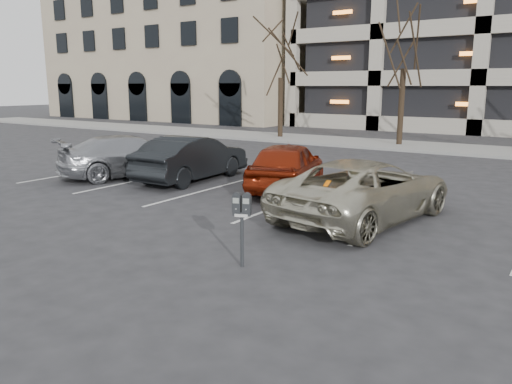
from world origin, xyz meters
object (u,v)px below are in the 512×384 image
tree_b (406,19)px  suv_silver (365,190)px  parking_meter (242,211)px  car_red (287,166)px  car_silver (132,156)px  car_dark (192,158)px  tree_a (281,39)px

tree_b → suv_silver: 15.78m
parking_meter → car_red: 6.51m
parking_meter → car_silver: (-8.07, 4.97, -0.27)m
car_dark → car_silver: car_dark is taller
parking_meter → suv_silver: 4.09m
tree_a → car_red: 15.37m
car_silver → suv_silver: bearing=-161.4°
tree_a → car_dark: (4.40, -12.78, -4.83)m
tree_b → car_silver: tree_b is taller
tree_b → car_red: 13.54m
suv_silver → tree_a: bearing=-43.6°
tree_b → car_red: tree_b is taller
tree_a → tree_b: bearing=0.0°
tree_b → car_red: (0.71, -12.39, -5.42)m
parking_meter → car_silver: car_silver is taller
car_red → tree_b: bearing=-104.1°
car_dark → car_silver: 2.22m
car_silver → tree_b: bearing=-84.8°
car_red → car_dark: size_ratio=0.96×
suv_silver → car_red: 3.69m
parking_meter → car_red: size_ratio=0.30×
parking_meter → car_red: bearing=92.9°
tree_b → car_silver: (-4.74, -13.37, -5.44)m
tree_a → car_dark: size_ratio=1.76×
suv_silver → car_dark: (-6.48, 1.52, 0.02)m
car_dark → car_silver: (-2.14, -0.59, -0.02)m
tree_a → parking_meter: tree_a is taller
tree_b → car_dark: 14.12m
tree_b → car_silver: size_ratio=1.78×
tree_b → parking_meter: bearing=-79.7°
suv_silver → car_silver: bearing=3.0°
tree_a → tree_b: (7.00, 0.00, 0.60)m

